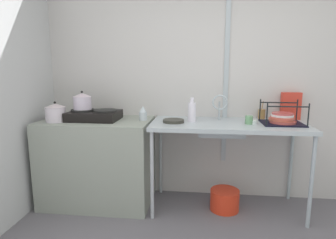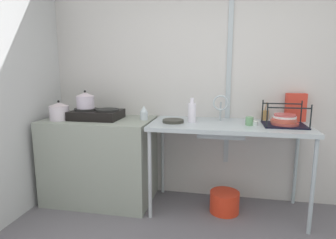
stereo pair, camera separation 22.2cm
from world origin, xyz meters
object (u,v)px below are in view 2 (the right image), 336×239
sink_basin (221,130)px  bottle_by_sink (192,112)px  frying_pan (173,121)px  small_bowl_on_drainboard (252,123)px  utensil_jar (265,115)px  pot_beside_stove (59,111)px  cup_by_rack (249,121)px  pot_on_left_burner (85,100)px  faucet (221,104)px  cereal_box (296,107)px  dish_rack (284,121)px  stove (97,114)px  percolator (144,113)px  bucket_on_floor (224,202)px

sink_basin → bottle_by_sink: 0.34m
sink_basin → frying_pan: size_ratio=2.10×
small_bowl_on_drainboard → utensil_jar: bearing=61.9°
pot_beside_stove → cup_by_rack: bearing=2.8°
pot_on_left_burner → utensil_jar: (1.89, 0.28, -0.15)m
pot_beside_stove → faucet: size_ratio=0.76×
utensil_jar → small_bowl_on_drainboard: bearing=-118.1°
cereal_box → utensil_jar: bearing=177.5°
pot_on_left_burner → bottle_by_sink: 1.15m
dish_rack → utensil_jar: (-0.14, 0.28, 0.00)m
dish_rack → small_bowl_on_drainboard: (-0.29, -0.01, -0.03)m
sink_basin → pot_on_left_burner: bearing=179.3°
stove → percolator: (0.51, 0.05, 0.02)m
cereal_box → utensil_jar: 0.31m
small_bowl_on_drainboard → bucket_on_floor: small_bowl_on_drainboard is taller
percolator → utensil_jar: 1.27m
frying_pan → pot_beside_stove: bearing=-175.4°
cup_by_rack → pot_beside_stove: bearing=-177.2°
dish_rack → bucket_on_floor: (-0.53, -0.05, -0.86)m
small_bowl_on_drainboard → bucket_on_floor: (-0.24, -0.04, -0.82)m
faucet → frying_pan: faucet is taller
dish_rack → pot_beside_stove: bearing=-176.5°
pot_on_left_burner → pot_beside_stove: 0.29m
cereal_box → bucket_on_floor: size_ratio=0.96×
pot_on_left_burner → bucket_on_floor: bearing=-1.7°
bottle_by_sink → cereal_box: (1.04, 0.26, 0.04)m
frying_pan → utensil_jar: utensil_jar is taller
pot_on_left_burner → utensil_jar: bearing=8.4°
frying_pan → dish_rack: size_ratio=0.55×
frying_pan → small_bowl_on_drainboard: 0.77m
bucket_on_floor → sink_basin: bearing=156.8°
dish_rack → cup_by_rack: size_ratio=4.75×
small_bowl_on_drainboard → cereal_box: size_ratio=0.37×
pot_on_left_burner → dish_rack: 2.03m
pot_beside_stove → pot_on_left_burner: bearing=30.3°
dish_rack → small_bowl_on_drainboard: dish_rack is taller
bucket_on_floor → pot_on_left_burner: bearing=178.3°
pot_beside_stove → cereal_box: cereal_box is taller
percolator → dish_rack: 1.39m
pot_on_left_burner → sink_basin: pot_on_left_burner is taller
frying_pan → dish_rack: 1.06m
pot_beside_stove → sink_basin: bearing=4.0°
pot_on_left_burner → pot_beside_stove: (-0.23, -0.14, -0.10)m
faucet → cereal_box: cereal_box is taller
frying_pan → bucket_on_floor: bearing=-0.3°
bucket_on_floor → utensil_jar: bearing=39.7°
bottle_by_sink → cereal_box: cereal_box is taller
sink_basin → cup_by_rack: size_ratio=5.50×
bottle_by_sink → cereal_box: size_ratio=0.87×
faucet → frying_pan: bearing=-163.9°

